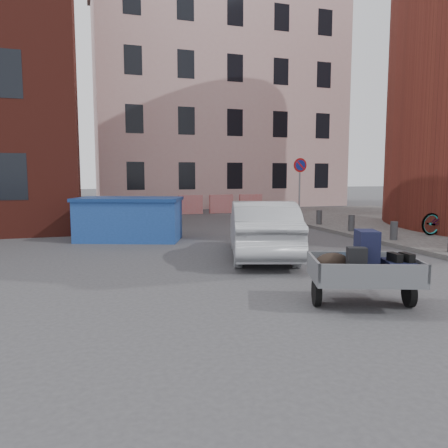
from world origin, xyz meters
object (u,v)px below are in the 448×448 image
object	(u,v)px
dumpster	(129,219)
bicycle	(448,217)
trailer	(363,268)
silver_car	(262,229)

from	to	relation	value
dumpster	bicycle	distance (m)	10.33
dumpster	trailer	bearing A→B (deg)	-51.13
dumpster	silver_car	xyz separation A→B (m)	(2.91, -3.83, 0.03)
trailer	dumpster	xyz separation A→B (m)	(-2.80, 8.19, 0.07)
silver_car	bicycle	bearing A→B (deg)	-153.53
silver_car	bicycle	distance (m)	7.17
trailer	dumpster	distance (m)	8.66
bicycle	silver_car	bearing A→B (deg)	99.64
bicycle	dumpster	bearing A→B (deg)	75.29
silver_car	bicycle	world-z (taller)	silver_car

